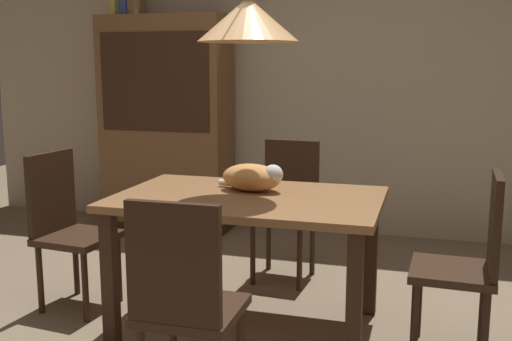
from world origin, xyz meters
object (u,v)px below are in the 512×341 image
dining_table (248,214)px  cat_sleeping (253,177)px  pendant_lamp (248,19)px  chair_near_front (185,299)px  chair_right_side (470,257)px  book_yellow_short (118,6)px  book_blue_wide (129,2)px  chair_left_side (67,223)px  chair_far_back (287,203)px  hutch_bookcase (167,128)px  book_green_slim (123,1)px  book_brown_thick (137,3)px

dining_table → cat_sleeping: (-0.01, 0.12, 0.18)m
pendant_lamp → dining_table: bearing=-113.6°
chair_near_front → pendant_lamp: pendant_lamp is taller
chair_right_side → chair_near_front: bearing=-142.2°
cat_sleeping → pendant_lamp: 0.84m
book_yellow_short → book_blue_wide: bearing=0.0°
chair_near_front → pendant_lamp: size_ratio=0.72×
dining_table → pendant_lamp: pendant_lamp is taller
dining_table → book_yellow_short: book_yellow_short is taller
book_blue_wide → cat_sleeping: bearing=-46.3°
dining_table → chair_left_side: 1.14m
chair_far_back → chair_near_front: 1.76m
dining_table → hutch_bookcase: hutch_bookcase is taller
chair_left_side → book_green_slim: bearing=106.9°
chair_left_side → hutch_bookcase: (-0.17, 1.79, 0.38)m
chair_right_side → chair_left_side: 2.26m
chair_right_side → book_blue_wide: 3.60m
chair_right_side → book_brown_thick: book_brown_thick is taller
chair_right_side → book_yellow_short: size_ratio=4.65×
dining_table → chair_near_front: 0.89m
hutch_bookcase → chair_right_side: bearing=-36.7°
chair_near_front → hutch_bookcase: bearing=115.8°
cat_sleeping → pendant_lamp: size_ratio=0.30×
chair_far_back → book_blue_wide: bearing=150.3°
book_green_slim → chair_far_back: bearing=-28.9°
pendant_lamp → book_yellow_short: (-1.73, 1.80, 0.28)m
chair_left_side → book_brown_thick: bearing=103.0°
cat_sleeping → chair_right_side: bearing=-6.1°
chair_left_side → cat_sleeping: 1.17m
book_yellow_short → book_green_slim: bearing=0.0°
chair_right_side → chair_left_side: same height
cat_sleeping → hutch_bookcase: size_ratio=0.21×
pendant_lamp → hutch_bookcase: bearing=125.8°
chair_near_front → book_yellow_short: book_yellow_short is taller
dining_table → chair_left_side: chair_left_side is taller
chair_far_back → chair_near_front: size_ratio=1.00×
book_yellow_short → book_brown_thick: (0.18, 0.00, 0.02)m
chair_far_back → hutch_bookcase: hutch_bookcase is taller
chair_left_side → book_blue_wide: (-0.49, 1.80, 1.46)m
dining_table → book_yellow_short: size_ratio=7.00×
book_yellow_short → book_blue_wide: 0.11m
chair_right_side → book_blue_wide: size_ratio=3.88×
pendant_lamp → hutch_bookcase: (-1.30, 1.80, -0.77)m
dining_table → chair_right_side: (1.13, -0.00, -0.14)m
cat_sleeping → book_green_slim: size_ratio=1.52×
chair_near_front → book_yellow_short: (-1.73, 2.68, 1.43)m
cat_sleeping → book_blue_wide: book_blue_wide is taller
book_blue_wide → book_brown_thick: book_blue_wide is taller
chair_right_side → chair_far_back: same height
book_brown_thick → hutch_bookcase: bearing=-0.4°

